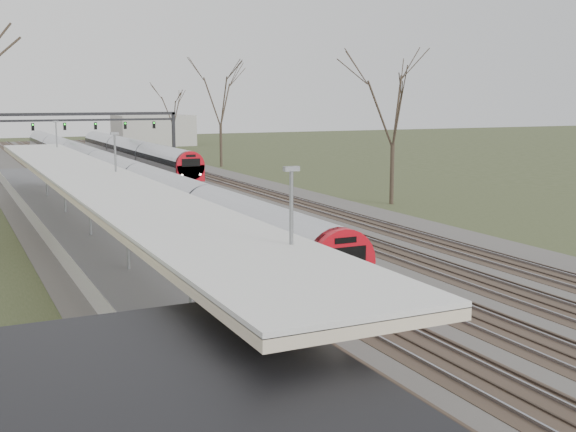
# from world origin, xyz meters

# --- Properties ---
(track_bed) EXTENTS (24.00, 160.00, 0.22)m
(track_bed) POSITION_xyz_m (0.26, 55.00, 0.06)
(track_bed) COLOR #474442
(track_bed) RESTS_ON ground
(platform) EXTENTS (3.50, 69.00, 1.00)m
(platform) POSITION_xyz_m (-9.05, 37.50, 0.50)
(platform) COLOR #9E9B93
(platform) RESTS_ON ground
(canopy) EXTENTS (4.10, 50.00, 3.11)m
(canopy) POSITION_xyz_m (-9.05, 32.99, 3.93)
(canopy) COLOR slate
(canopy) RESTS_ON platform
(signal_gantry) EXTENTS (21.00, 0.59, 6.08)m
(signal_gantry) POSITION_xyz_m (0.29, 84.99, 4.91)
(signal_gantry) COLOR black
(signal_gantry) RESTS_ON ground
(tree_east_far) EXTENTS (5.00, 5.00, 10.30)m
(tree_east_far) POSITION_xyz_m (14.00, 42.00, 7.29)
(tree_east_far) COLOR #2D231C
(tree_east_far) RESTS_ON ground
(train_near) EXTENTS (2.62, 90.21, 3.05)m
(train_near) POSITION_xyz_m (-2.50, 65.15, 1.48)
(train_near) COLOR #B8BBC4
(train_near) RESTS_ON ground
(train_far) EXTENTS (2.62, 45.21, 3.05)m
(train_far) POSITION_xyz_m (4.50, 82.15, 1.48)
(train_far) COLOR #B8BBC4
(train_far) RESTS_ON ground
(passenger) EXTENTS (0.59, 0.71, 1.66)m
(passenger) POSITION_xyz_m (-9.42, 12.98, 1.83)
(passenger) COLOR navy
(passenger) RESTS_ON platform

